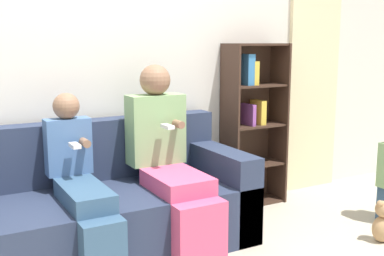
% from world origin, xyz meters
% --- Properties ---
extents(back_wall, '(10.00, 0.06, 2.55)m').
position_xyz_m(back_wall, '(0.00, 0.98, 1.27)').
color(back_wall, silver).
rests_on(back_wall, ground_plane).
extents(curtain_panel, '(0.57, 0.04, 2.34)m').
position_xyz_m(curtain_panel, '(1.97, 0.93, 1.17)').
color(curtain_panel, beige).
rests_on(curtain_panel, ground_plane).
extents(couch, '(2.00, 0.85, 0.83)m').
position_xyz_m(couch, '(-0.24, 0.52, 0.28)').
color(couch, '#28334C').
rests_on(couch, ground_plane).
extents(adult_seated, '(0.40, 0.80, 1.22)m').
position_xyz_m(adult_seated, '(0.23, 0.42, 0.62)').
color(adult_seated, '#DB4C75').
rests_on(adult_seated, ground_plane).
extents(child_seated, '(0.29, 0.80, 1.05)m').
position_xyz_m(child_seated, '(-0.39, 0.38, 0.52)').
color(child_seated, '#335170').
rests_on(child_seated, ground_plane).
extents(bookshelf, '(0.52, 0.27, 1.36)m').
position_xyz_m(bookshelf, '(1.21, 0.84, 0.73)').
color(bookshelf, '#3D281E').
rests_on(bookshelf, ground_plane).
extents(teddy_bear, '(0.15, 0.12, 0.31)m').
position_xyz_m(teddy_bear, '(1.51, -0.30, 0.14)').
color(teddy_bear, tan).
rests_on(teddy_bear, ground_plane).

